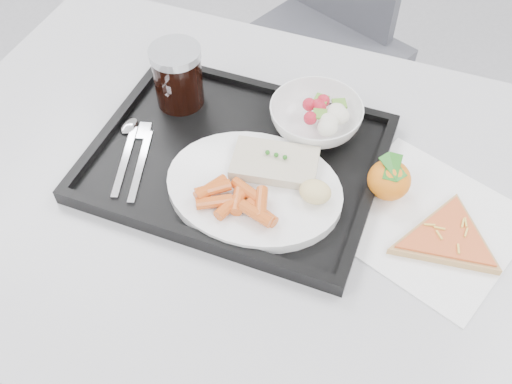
% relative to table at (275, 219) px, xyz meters
% --- Properties ---
extents(table, '(1.20, 0.80, 0.75)m').
position_rel_table_xyz_m(table, '(0.00, 0.00, 0.00)').
color(table, silver).
rests_on(table, ground).
extents(chair, '(0.55, 0.56, 0.93)m').
position_rel_table_xyz_m(chair, '(-0.15, 0.80, -0.15)').
color(chair, '#3D3E44').
rests_on(chair, ground).
extents(tray, '(0.45, 0.35, 0.03)m').
position_rel_table_xyz_m(tray, '(-0.08, 0.04, 0.08)').
color(tray, black).
rests_on(tray, table).
extents(dinner_plate, '(0.27, 0.27, 0.02)m').
position_rel_table_xyz_m(dinner_plate, '(-0.03, -0.02, 0.09)').
color(dinner_plate, white).
rests_on(dinner_plate, tray).
extents(fish_fillet, '(0.14, 0.10, 0.02)m').
position_rel_table_xyz_m(fish_fillet, '(-0.01, 0.02, 0.11)').
color(fish_fillet, beige).
rests_on(fish_fillet, dinner_plate).
extents(bread_roll, '(0.06, 0.05, 0.03)m').
position_rel_table_xyz_m(bread_roll, '(0.06, -0.01, 0.12)').
color(bread_roll, '#D6B381').
rests_on(bread_roll, dinner_plate).
extents(salad_bowl, '(0.15, 0.15, 0.05)m').
position_rel_table_xyz_m(salad_bowl, '(0.02, 0.15, 0.11)').
color(salad_bowl, white).
rests_on(salad_bowl, tray).
extents(cola_glass, '(0.09, 0.09, 0.11)m').
position_rel_table_xyz_m(cola_glass, '(-0.22, 0.13, 0.14)').
color(cola_glass, black).
rests_on(cola_glass, tray).
extents(cutlery, '(0.11, 0.17, 0.01)m').
position_rel_table_xyz_m(cutlery, '(-0.24, -0.01, 0.08)').
color(cutlery, silver).
rests_on(cutlery, tray).
extents(napkin, '(0.32, 0.31, 0.00)m').
position_rel_table_xyz_m(napkin, '(0.23, 0.03, 0.07)').
color(napkin, white).
rests_on(napkin, table).
extents(tangerine, '(0.09, 0.09, 0.07)m').
position_rel_table_xyz_m(tangerine, '(0.16, 0.06, 0.10)').
color(tangerine, orange).
rests_on(tangerine, napkin).
extents(pizza_slice, '(0.26, 0.26, 0.02)m').
position_rel_table_xyz_m(pizza_slice, '(0.26, 0.00, 0.08)').
color(pizza_slice, tan).
rests_on(pizza_slice, napkin).
extents(carrot_pile, '(0.13, 0.08, 0.03)m').
position_rel_table_xyz_m(carrot_pile, '(-0.04, -0.07, 0.11)').
color(carrot_pile, '#CC531A').
rests_on(carrot_pile, dinner_plate).
extents(salad_contents, '(0.08, 0.09, 0.03)m').
position_rel_table_xyz_m(salad_contents, '(0.04, 0.15, 0.12)').
color(salad_contents, '#B01929').
rests_on(salad_contents, salad_bowl).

